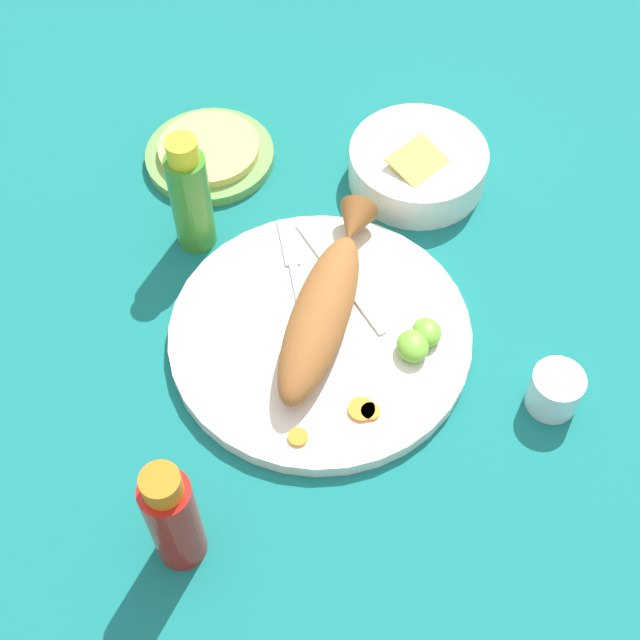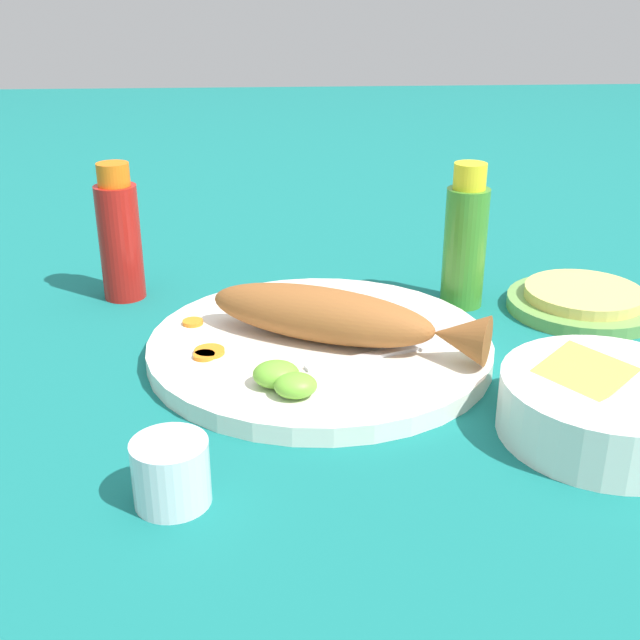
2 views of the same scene
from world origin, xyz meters
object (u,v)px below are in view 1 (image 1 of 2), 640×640
Objects in this scene: main_plate at (320,335)px; fork_far at (335,268)px; salt_cup at (554,392)px; tortilla_plate at (210,156)px; fried_fish at (325,304)px; fork_near at (295,271)px; guacamole_bowl at (418,164)px; hot_sauce_bottle_red at (173,518)px; hot_sauce_bottle_green at (190,197)px.

main_plate is 0.09m from fork_far.
tortilla_plate is (-0.42, -0.32, -0.01)m from salt_cup.
fried_fish is at bearing 140.38° from fork_far.
fork_near is 1.04× the size of fork_far.
main_plate is at bearing -36.02° from guacamole_bowl.
hot_sauce_bottle_red is at bearing -11.48° from fried_fish.
hot_sauce_bottle_green is (-0.15, -0.13, 0.03)m from fried_fish.
salt_cup is 0.33× the size of tortilla_plate.
hot_sauce_bottle_red reaches higher than fried_fish.
fork_near is 1.18× the size of hot_sauce_bottle_red.
hot_sauce_bottle_green reaches higher than fork_far.
main_plate is at bearing 139.06° from fork_far.
guacamole_bowl reaches higher than main_plate.
main_plate is 0.04m from fried_fish.
tortilla_plate is at bearing -162.45° from main_plate.
salt_cup reaches higher than tortilla_plate.
tortilla_plate is (-0.22, -0.13, -0.01)m from fork_far.
tortilla_plate is (-0.28, -0.10, -0.04)m from fried_fish.
hot_sauce_bottle_green is at bearing 51.22° from fork_near.
fried_fish reaches higher than salt_cup.
fork_far is at bearing -173.43° from fried_fish.
salt_cup is at bearing -130.47° from fork_near.
fork_near is 1.15× the size of hot_sauce_bottle_green.
guacamole_bowl is at bearing 100.55° from hot_sauce_bottle_green.
fork_near and fork_far have the same top height.
main_plate is 1.23× the size of fried_fish.
guacamole_bowl is at bearing -52.94° from fork_near.
fork_far is (0.00, 0.05, 0.00)m from fork_near.
fork_far reaches higher than main_plate.
tortilla_plate is (-0.51, 0.08, -0.07)m from hot_sauce_bottle_red.
hot_sauce_bottle_red is 0.94× the size of tortilla_plate.
hot_sauce_bottle_green is at bearing -143.93° from main_plate.
fork_near is 0.05m from fork_far.
fried_fish is 1.53× the size of fork_far.
salt_cup is (0.20, 0.20, 0.00)m from fork_far.
main_plate is at bearing 17.55° from tortilla_plate.
hot_sauce_bottle_red reaches higher than tortilla_plate.
hot_sauce_bottle_green is at bearing -129.29° from salt_cup.
fork_far is at bearing -43.00° from guacamole_bowl.
salt_cup is at bearing -155.66° from fork_far.
hot_sauce_bottle_green is 0.29m from guacamole_bowl.
fork_near is 0.23m from tortilla_plate.
hot_sauce_bottle_red is 0.91× the size of guacamole_bowl.
fork_near is at bearing -135.00° from fried_fish.
fried_fish is at bearing 40.56° from hot_sauce_bottle_green.
salt_cup reaches higher than fork_far.
tortilla_plate is at bearing -107.00° from guacamole_bowl.
fork_far is 1.04× the size of guacamole_bowl.
guacamole_bowl is 0.27m from tortilla_plate.
fork_far is 0.18m from hot_sauce_bottle_green.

